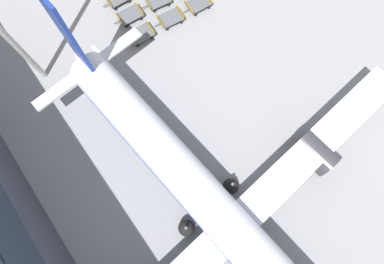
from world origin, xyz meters
The scene contains 7 objects.
airplane centered at (17.92, -5.37, 2.80)m, with size 40.58×44.97×12.44m.
baggage_dolly_row_mid_a_col_b centered at (9.28, -29.38, 0.48)m, with size 3.29×2.13×0.92m.
baggage_dolly_row_mid_a_col_c centered at (12.78, -29.64, 0.48)m, with size 3.24×1.99×0.92m.
baggage_dolly_row_mid_b_col_a centered at (6.03, -26.41, 0.48)m, with size 3.25×1.99×0.92m.
baggage_dolly_row_mid_b_col_b centered at (9.53, -26.72, 0.48)m, with size 3.27×2.07×0.92m.
baggage_dolly_row_mid_b_col_c centered at (13.17, -26.97, 0.48)m, with size 3.24×1.98×0.92m.
stand_guidance_stripe centered at (16.66, -15.05, 0.00)m, with size 2.81×28.21×0.01m.
Camera 1 is at (20.28, -8.54, 27.31)m, focal length 28.00 mm.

